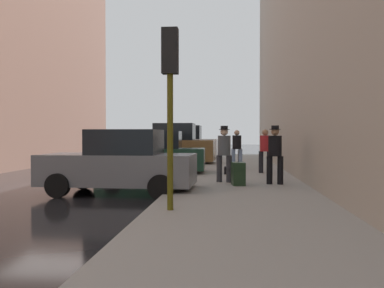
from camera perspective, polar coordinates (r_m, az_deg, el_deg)
name	(u,v)px	position (r m, az deg, el deg)	size (l,w,h in m)	color
ground_plane	(48,187)	(14.25, -18.60, -5.46)	(120.00, 120.00, 0.00)	black
sidewalk	(240,187)	(13.07, 6.42, -5.67)	(4.00, 40.00, 0.15)	gray
parked_gray_coupe	(120,163)	(12.06, -9.56, -2.57)	(4.26, 2.17, 1.79)	slate
parked_dark_green_sedan	(153,155)	(17.08, -5.24, -1.44)	(4.25, 2.16, 1.79)	#193828
parked_bronze_suv	(172,146)	(22.67, -2.71, -0.32)	(4.65, 2.15, 2.25)	brown
parked_white_van	(182,144)	(27.84, -1.28, -0.03)	(4.64, 2.15, 2.25)	silver
fire_hydrant	(200,162)	(18.11, 1.09, -2.40)	(0.42, 0.22, 0.70)	red
traffic_light	(170,79)	(8.56, -2.93, 8.71)	(0.32, 0.32, 3.60)	#514C0F
pedestrian_with_beanie	(224,151)	(13.49, 4.31, -0.93)	(0.53, 0.50, 1.78)	#333338
pedestrian_in_jeans	(237,147)	(19.44, 6.00, -0.37)	(0.50, 0.40, 1.71)	#728CB2
pedestrian_in_red_jacket	(265,149)	(16.97, 9.73, -0.61)	(0.53, 0.49, 1.71)	black
pedestrian_with_fedora	(275,152)	(13.14, 11.00, -1.01)	(0.52, 0.44, 1.78)	black
rolling_suitcase	(238,174)	(12.79, 6.18, -3.95)	(0.43, 0.60, 1.04)	black
duffel_bag	(228,170)	(16.43, 4.87, -3.50)	(0.32, 0.44, 0.28)	black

